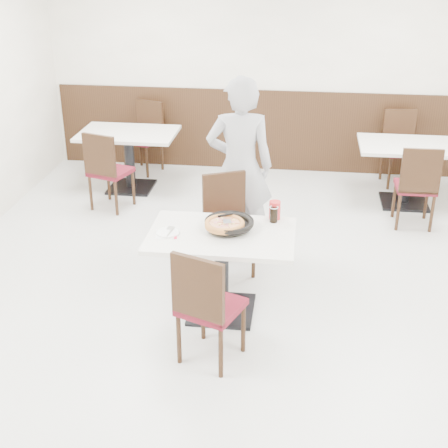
# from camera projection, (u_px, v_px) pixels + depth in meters

# --- Properties ---
(floor) EXTENTS (7.00, 7.00, 0.00)m
(floor) POSITION_uv_depth(u_px,v_px,m) (245.00, 299.00, 5.60)
(floor) COLOR beige
(floor) RESTS_ON ground
(wall_back) EXTENTS (6.00, 0.04, 2.80)m
(wall_back) POSITION_uv_depth(u_px,v_px,m) (273.00, 67.00, 8.16)
(wall_back) COLOR beige
(wall_back) RESTS_ON floor
(wainscot_back) EXTENTS (5.90, 0.03, 1.10)m
(wainscot_back) POSITION_uv_depth(u_px,v_px,m) (271.00, 131.00, 8.50)
(wainscot_back) COLOR black
(wainscot_back) RESTS_ON floor
(main_table) EXTENTS (1.26, 0.89, 0.75)m
(main_table) POSITION_uv_depth(u_px,v_px,m) (222.00, 273.00, 5.26)
(main_table) COLOR silver
(main_table) RESTS_ON floor
(chair_near) EXTENTS (0.54, 0.54, 0.95)m
(chair_near) POSITION_uv_depth(u_px,v_px,m) (211.00, 304.00, 4.64)
(chair_near) COLOR black
(chair_near) RESTS_ON floor
(chair_far) EXTENTS (0.56, 0.56, 0.95)m
(chair_far) POSITION_uv_depth(u_px,v_px,m) (230.00, 227.00, 5.87)
(chair_far) COLOR black
(chair_far) RESTS_ON floor
(trivet) EXTENTS (0.14, 0.14, 0.04)m
(trivet) POSITION_uv_depth(u_px,v_px,m) (224.00, 227.00, 5.17)
(trivet) COLOR black
(trivet) RESTS_ON main_table
(pizza_pan) EXTENTS (0.40, 0.40, 0.01)m
(pizza_pan) POSITION_uv_depth(u_px,v_px,m) (229.00, 225.00, 5.15)
(pizza_pan) COLOR black
(pizza_pan) RESTS_ON trivet
(pizza) EXTENTS (0.35, 0.35, 0.02)m
(pizza) POSITION_uv_depth(u_px,v_px,m) (225.00, 225.00, 5.11)
(pizza) COLOR #BB7632
(pizza) RESTS_ON pizza_pan
(pizza_server) EXTENTS (0.09, 0.10, 0.00)m
(pizza_server) POSITION_uv_depth(u_px,v_px,m) (227.00, 221.00, 5.10)
(pizza_server) COLOR white
(pizza_server) RESTS_ON pizza
(napkin) EXTENTS (0.21, 0.21, 0.00)m
(napkin) POSITION_uv_depth(u_px,v_px,m) (166.00, 234.00, 5.09)
(napkin) COLOR white
(napkin) RESTS_ON main_table
(side_plate) EXTENTS (0.21, 0.21, 0.01)m
(side_plate) POSITION_uv_depth(u_px,v_px,m) (168.00, 233.00, 5.10)
(side_plate) COLOR white
(side_plate) RESTS_ON napkin
(fork) EXTENTS (0.04, 0.18, 0.00)m
(fork) POSITION_uv_depth(u_px,v_px,m) (170.00, 232.00, 5.09)
(fork) COLOR white
(fork) RESTS_ON side_plate
(cola_glass) EXTENTS (0.07, 0.07, 0.13)m
(cola_glass) POSITION_uv_depth(u_px,v_px,m) (274.00, 215.00, 5.29)
(cola_glass) COLOR black
(cola_glass) RESTS_ON main_table
(red_cup) EXTENTS (0.11, 0.11, 0.16)m
(red_cup) POSITION_uv_depth(u_px,v_px,m) (275.00, 210.00, 5.34)
(red_cup) COLOR red
(red_cup) RESTS_ON main_table
(diner_person) EXTENTS (0.71, 0.51, 1.80)m
(diner_person) POSITION_uv_depth(u_px,v_px,m) (240.00, 167.00, 6.12)
(diner_person) COLOR #9F9FA4
(diner_person) RESTS_ON floor
(bg_table_left) EXTENTS (1.22, 0.83, 0.75)m
(bg_table_left) POSITION_uv_depth(u_px,v_px,m) (130.00, 161.00, 7.91)
(bg_table_left) COLOR silver
(bg_table_left) RESTS_ON floor
(bg_chair_left_near) EXTENTS (0.53, 0.53, 0.95)m
(bg_chair_left_near) POSITION_uv_depth(u_px,v_px,m) (111.00, 170.00, 7.30)
(bg_chair_left_near) COLOR black
(bg_chair_left_near) RESTS_ON floor
(bg_chair_left_far) EXTENTS (0.54, 0.54, 0.95)m
(bg_chair_left_far) POSITION_uv_depth(u_px,v_px,m) (143.00, 138.00, 8.44)
(bg_chair_left_far) COLOR black
(bg_chair_left_far) RESTS_ON floor
(bg_table_right) EXTENTS (1.24, 0.86, 0.75)m
(bg_table_right) POSITION_uv_depth(u_px,v_px,m) (407.00, 174.00, 7.45)
(bg_table_right) COLOR silver
(bg_table_right) RESTS_ON floor
(bg_chair_right_near) EXTENTS (0.42, 0.42, 0.95)m
(bg_chair_right_near) POSITION_uv_depth(u_px,v_px,m) (415.00, 185.00, 6.86)
(bg_chair_right_near) COLOR black
(bg_chair_right_near) RESTS_ON floor
(bg_chair_right_far) EXTENTS (0.49, 0.49, 0.95)m
(bg_chair_right_far) POSITION_uv_depth(u_px,v_px,m) (401.00, 149.00, 8.00)
(bg_chair_right_far) COLOR black
(bg_chair_right_far) RESTS_ON floor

